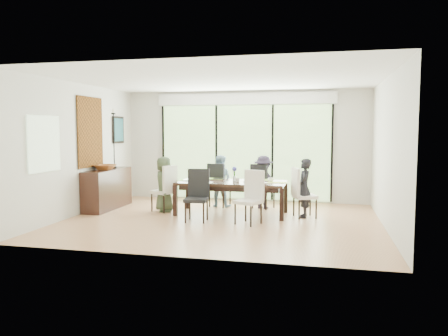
% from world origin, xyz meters
% --- Properties ---
extents(floor, '(6.00, 5.00, 0.01)m').
position_xyz_m(floor, '(0.00, 0.00, -0.01)').
color(floor, '#9C613E').
rests_on(floor, ground).
extents(ceiling, '(6.00, 5.00, 0.01)m').
position_xyz_m(ceiling, '(0.00, 0.00, 2.71)').
color(ceiling, white).
rests_on(ceiling, wall_back).
extents(wall_back, '(6.00, 0.02, 2.70)m').
position_xyz_m(wall_back, '(0.00, 2.51, 1.35)').
color(wall_back, beige).
rests_on(wall_back, floor).
extents(wall_front, '(6.00, 0.02, 2.70)m').
position_xyz_m(wall_front, '(0.00, -2.51, 1.35)').
color(wall_front, beige).
rests_on(wall_front, floor).
extents(wall_left, '(0.02, 5.00, 2.70)m').
position_xyz_m(wall_left, '(-3.01, 0.00, 1.35)').
color(wall_left, white).
rests_on(wall_left, floor).
extents(wall_right, '(0.02, 5.00, 2.70)m').
position_xyz_m(wall_right, '(3.01, 0.00, 1.35)').
color(wall_right, silver).
rests_on(wall_right, floor).
extents(glass_doors, '(4.20, 0.02, 2.30)m').
position_xyz_m(glass_doors, '(0.00, 2.47, 1.20)').
color(glass_doors, '#598C3F').
rests_on(glass_doors, wall_back).
extents(blinds_header, '(4.40, 0.06, 0.28)m').
position_xyz_m(blinds_header, '(0.00, 2.46, 2.50)').
color(blinds_header, white).
rests_on(blinds_header, wall_back).
extents(mullion_a, '(0.05, 0.04, 2.30)m').
position_xyz_m(mullion_a, '(-2.10, 2.46, 1.20)').
color(mullion_a, black).
rests_on(mullion_a, wall_back).
extents(mullion_b, '(0.05, 0.04, 2.30)m').
position_xyz_m(mullion_b, '(-0.70, 2.46, 1.20)').
color(mullion_b, black).
rests_on(mullion_b, wall_back).
extents(mullion_c, '(0.05, 0.04, 2.30)m').
position_xyz_m(mullion_c, '(0.70, 2.46, 1.20)').
color(mullion_c, black).
rests_on(mullion_c, wall_back).
extents(mullion_d, '(0.05, 0.04, 2.30)m').
position_xyz_m(mullion_d, '(2.10, 2.46, 1.20)').
color(mullion_d, black).
rests_on(mullion_d, wall_back).
extents(side_window, '(0.02, 0.90, 1.00)m').
position_xyz_m(side_window, '(-2.97, -1.20, 1.50)').
color(side_window, '#8CAD7F').
rests_on(side_window, wall_left).
extents(deck, '(6.00, 1.80, 0.10)m').
position_xyz_m(deck, '(0.00, 3.40, -0.05)').
color(deck, brown).
rests_on(deck, ground).
extents(rail_top, '(6.00, 0.08, 0.06)m').
position_xyz_m(rail_top, '(0.00, 4.20, 0.55)').
color(rail_top, '#4F3622').
rests_on(rail_top, deck).
extents(foliage_left, '(3.20, 3.20, 3.20)m').
position_xyz_m(foliage_left, '(-1.80, 5.20, 1.44)').
color(foliage_left, '#14380F').
rests_on(foliage_left, ground).
extents(foliage_mid, '(4.00, 4.00, 4.00)m').
position_xyz_m(foliage_mid, '(0.40, 5.80, 1.80)').
color(foliage_mid, '#14380F').
rests_on(foliage_mid, ground).
extents(foliage_right, '(2.80, 2.80, 2.80)m').
position_xyz_m(foliage_right, '(2.20, 5.00, 1.26)').
color(foliage_right, '#14380F').
rests_on(foliage_right, ground).
extents(foliage_far, '(3.60, 3.60, 3.60)m').
position_xyz_m(foliage_far, '(-0.60, 6.50, 1.62)').
color(foliage_far, '#14380F').
rests_on(foliage_far, ground).
extents(table_top, '(2.20, 1.01, 0.05)m').
position_xyz_m(table_top, '(0.06, 0.67, 0.66)').
color(table_top, black).
rests_on(table_top, floor).
extents(table_apron, '(2.01, 0.82, 0.09)m').
position_xyz_m(table_apron, '(0.06, 0.67, 0.58)').
color(table_apron, black).
rests_on(table_apron, floor).
extents(table_leg_fl, '(0.08, 0.08, 0.63)m').
position_xyz_m(table_leg_fl, '(-1.02, 0.24, 0.32)').
color(table_leg_fl, black).
rests_on(table_leg_fl, floor).
extents(table_leg_fr, '(0.08, 0.08, 0.63)m').
position_xyz_m(table_leg_fr, '(1.14, 0.24, 0.32)').
color(table_leg_fr, black).
rests_on(table_leg_fr, floor).
extents(table_leg_bl, '(0.08, 0.08, 0.63)m').
position_xyz_m(table_leg_bl, '(-1.02, 1.10, 0.32)').
color(table_leg_bl, black).
rests_on(table_leg_bl, floor).
extents(table_leg_br, '(0.08, 0.08, 0.63)m').
position_xyz_m(table_leg_br, '(1.14, 1.10, 0.32)').
color(table_leg_br, black).
rests_on(table_leg_br, floor).
extents(chair_left_end, '(0.55, 0.55, 1.01)m').
position_xyz_m(chair_left_end, '(-1.44, 0.67, 0.50)').
color(chair_left_end, silver).
rests_on(chair_left_end, floor).
extents(chair_right_end, '(0.54, 0.54, 1.01)m').
position_xyz_m(chair_right_end, '(1.56, 0.67, 0.50)').
color(chair_right_end, white).
rests_on(chair_right_end, floor).
extents(chair_far_left, '(0.51, 0.51, 1.01)m').
position_xyz_m(chair_far_left, '(-0.39, 1.52, 0.50)').
color(chair_far_left, black).
rests_on(chair_far_left, floor).
extents(chair_far_right, '(0.55, 0.55, 1.01)m').
position_xyz_m(chair_far_right, '(0.61, 1.52, 0.50)').
color(chair_far_right, black).
rests_on(chair_far_right, floor).
extents(chair_near_left, '(0.45, 0.45, 1.01)m').
position_xyz_m(chair_near_left, '(-0.44, -0.20, 0.50)').
color(chair_near_left, black).
rests_on(chair_near_left, floor).
extents(chair_near_right, '(0.56, 0.56, 1.01)m').
position_xyz_m(chair_near_right, '(0.56, -0.20, 0.50)').
color(chair_near_right, silver).
rests_on(chair_near_right, floor).
extents(person_left_end, '(0.42, 0.59, 1.18)m').
position_xyz_m(person_left_end, '(-1.42, 0.67, 0.59)').
color(person_left_end, '#3C4A31').
rests_on(person_left_end, floor).
extents(person_right_end, '(0.37, 0.57, 1.18)m').
position_xyz_m(person_right_end, '(1.54, 0.67, 0.59)').
color(person_right_end, black).
rests_on(person_right_end, floor).
extents(person_far_left, '(0.59, 0.41, 1.18)m').
position_xyz_m(person_far_left, '(-0.39, 1.50, 0.59)').
color(person_far_left, '#80A3B8').
rests_on(person_far_left, floor).
extents(person_far_right, '(0.62, 0.47, 1.18)m').
position_xyz_m(person_far_right, '(0.61, 1.50, 0.59)').
color(person_far_right, '#292233').
rests_on(person_far_right, floor).
extents(placemat_left, '(0.40, 0.29, 0.01)m').
position_xyz_m(placemat_left, '(-0.89, 0.67, 0.69)').
color(placemat_left, '#7BB641').
rests_on(placemat_left, table_top).
extents(placemat_right, '(0.40, 0.29, 0.01)m').
position_xyz_m(placemat_right, '(1.01, 0.67, 0.69)').
color(placemat_right, '#ADC044').
rests_on(placemat_right, table_top).
extents(placemat_far_l, '(0.40, 0.29, 0.01)m').
position_xyz_m(placemat_far_l, '(-0.39, 1.07, 0.69)').
color(placemat_far_l, '#80BB42').
rests_on(placemat_far_l, table_top).
extents(placemat_far_r, '(0.40, 0.29, 0.01)m').
position_xyz_m(placemat_far_r, '(0.61, 1.07, 0.69)').
color(placemat_far_r, olive).
rests_on(placemat_far_r, table_top).
extents(placemat_paper, '(0.40, 0.29, 0.01)m').
position_xyz_m(placemat_paper, '(-0.49, 0.37, 0.69)').
color(placemat_paper, white).
rests_on(placemat_paper, table_top).
extents(tablet_far_l, '(0.24, 0.16, 0.01)m').
position_xyz_m(tablet_far_l, '(-0.29, 1.02, 0.70)').
color(tablet_far_l, black).
rests_on(tablet_far_l, table_top).
extents(tablet_far_r, '(0.22, 0.16, 0.01)m').
position_xyz_m(tablet_far_r, '(0.56, 1.02, 0.70)').
color(tablet_far_r, black).
rests_on(tablet_far_r, table_top).
extents(papers, '(0.27, 0.20, 0.00)m').
position_xyz_m(papers, '(0.76, 0.62, 0.69)').
color(papers, white).
rests_on(papers, table_top).
extents(platter_base, '(0.24, 0.24, 0.02)m').
position_xyz_m(platter_base, '(-0.49, 0.37, 0.70)').
color(platter_base, white).
rests_on(platter_base, table_top).
extents(platter_snacks, '(0.18, 0.18, 0.01)m').
position_xyz_m(platter_snacks, '(-0.49, 0.37, 0.72)').
color(platter_snacks, '#CC5318').
rests_on(platter_snacks, table_top).
extents(vase, '(0.07, 0.07, 0.11)m').
position_xyz_m(vase, '(0.11, 0.72, 0.74)').
color(vase, silver).
rests_on(vase, table_top).
extents(hyacinth_stems, '(0.04, 0.04, 0.15)m').
position_xyz_m(hyacinth_stems, '(0.11, 0.72, 0.85)').
color(hyacinth_stems, '#337226').
rests_on(hyacinth_stems, table_top).
extents(hyacinth_blooms, '(0.10, 0.10, 0.10)m').
position_xyz_m(hyacinth_blooms, '(0.11, 0.72, 0.94)').
color(hyacinth_blooms, '#4847B2').
rests_on(hyacinth_blooms, table_top).
extents(laptop, '(0.36, 0.30, 0.02)m').
position_xyz_m(laptop, '(-0.79, 0.57, 0.70)').
color(laptop, silver).
rests_on(laptop, table_top).
extents(cup_a, '(0.14, 0.14, 0.09)m').
position_xyz_m(cup_a, '(-0.64, 0.82, 0.73)').
color(cup_a, white).
rests_on(cup_a, table_top).
extents(cup_b, '(0.11, 0.11, 0.08)m').
position_xyz_m(cup_b, '(0.21, 0.57, 0.73)').
color(cup_b, white).
rests_on(cup_b, table_top).
extents(cup_c, '(0.15, 0.15, 0.09)m').
position_xyz_m(cup_c, '(0.86, 0.77, 0.73)').
color(cup_c, white).
rests_on(cup_c, table_top).
extents(book, '(0.15, 0.21, 0.02)m').
position_xyz_m(book, '(0.31, 0.72, 0.69)').
color(book, white).
rests_on(book, table_top).
extents(sideboard, '(0.44, 1.56, 0.88)m').
position_xyz_m(sideboard, '(-2.76, 0.70, 0.44)').
color(sideboard, black).
rests_on(sideboard, floor).
extents(bowl, '(0.46, 0.46, 0.11)m').
position_xyz_m(bowl, '(-2.76, 0.60, 0.93)').
color(bowl, brown).
rests_on(bowl, sideboard).
extents(candlestick_base, '(0.10, 0.10, 0.04)m').
position_xyz_m(candlestick_base, '(-2.76, 1.05, 0.90)').
color(candlestick_base, black).
rests_on(candlestick_base, sideboard).
extents(candlestick_shaft, '(0.02, 0.02, 1.22)m').
position_xyz_m(candlestick_shaft, '(-2.76, 1.05, 1.51)').
color(candlestick_shaft, black).
rests_on(candlestick_shaft, sideboard).
extents(candlestick_pan, '(0.10, 0.10, 0.03)m').
position_xyz_m(candlestick_pan, '(-2.76, 1.05, 2.12)').
color(candlestick_pan, black).
rests_on(candlestick_pan, sideboard).
extents(candle, '(0.04, 0.04, 0.10)m').
position_xyz_m(candle, '(-2.76, 1.05, 2.17)').
color(candle, silver).
rests_on(candle, sideboard).
extents(tapestry, '(0.02, 1.00, 1.50)m').
position_xyz_m(tapestry, '(-2.97, 0.40, 1.70)').
color(tapestry, brown).
rests_on(tapestry, wall_left).
extents(art_frame, '(0.03, 0.55, 0.65)m').
position_xyz_m(art_frame, '(-2.97, 1.70, 1.75)').
color(art_frame, black).
rests_on(art_frame, wall_left).
extents(art_canvas, '(0.01, 0.45, 0.55)m').
position_xyz_m(art_canvas, '(-2.95, 1.70, 1.75)').
color(art_canvas, '#18464F').
rests_on(art_canvas, wall_left).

